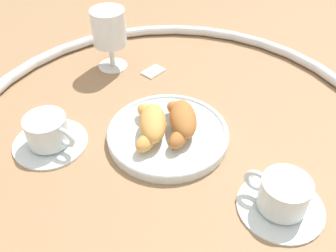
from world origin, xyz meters
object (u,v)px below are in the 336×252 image
object	(u,v)px
croissant_large	(181,121)
coffee_cup_far	(48,134)
croissant_small	(151,124)
coffee_cup_near	(282,197)
juice_glass_left	(109,29)
sugar_packet	(153,71)
pastry_plate	(168,134)

from	to	relation	value
croissant_large	coffee_cup_far	bearing A→B (deg)	107.86
croissant_large	coffee_cup_far	distance (m)	0.24
croissant_small	coffee_cup_near	xyz separation A→B (m)	(-0.10, -0.23, -0.01)
coffee_cup_far	croissant_large	bearing A→B (deg)	-72.14
juice_glass_left	sugar_packet	xyz separation A→B (m)	(-0.00, -0.10, -0.09)
coffee_cup_near	sugar_packet	bearing A→B (deg)	41.55
croissant_large	croissant_small	size ratio (longest dim) A/B	0.99
croissant_small	coffee_cup_far	size ratio (longest dim) A/B	0.98
pastry_plate	croissant_small	world-z (taller)	croissant_small
croissant_small	sugar_packet	size ratio (longest dim) A/B	2.65
croissant_large	sugar_packet	xyz separation A→B (m)	(0.20, 0.10, -0.04)
coffee_cup_far	sugar_packet	distance (m)	0.30
coffee_cup_far	juice_glass_left	size ratio (longest dim) A/B	0.97
croissant_large	croissant_small	distance (m)	0.05
juice_glass_left	croissant_small	bearing A→B (deg)	-145.53
pastry_plate	croissant_large	world-z (taller)	croissant_large
coffee_cup_near	coffee_cup_far	size ratio (longest dim) A/B	1.00
croissant_large	coffee_cup_near	size ratio (longest dim) A/B	0.96
coffee_cup_far	sugar_packet	xyz separation A→B (m)	(0.27, -0.12, -0.02)
pastry_plate	coffee_cup_far	distance (m)	0.22
sugar_packet	coffee_cup_far	bearing A→B (deg)	-175.02
coffee_cup_far	coffee_cup_near	bearing A→B (deg)	-97.17
sugar_packet	coffee_cup_near	bearing A→B (deg)	-109.03
coffee_cup_near	sugar_packet	distance (m)	0.43
pastry_plate	croissant_small	distance (m)	0.04
croissant_large	juice_glass_left	distance (m)	0.29
croissant_small	coffee_cup_far	xyz separation A→B (m)	(-0.05, 0.18, -0.01)
juice_glass_left	sugar_packet	distance (m)	0.14
pastry_plate	sugar_packet	size ratio (longest dim) A/B	4.54
croissant_large	juice_glass_left	xyz separation A→B (m)	(0.20, 0.20, 0.06)
coffee_cup_far	sugar_packet	size ratio (longest dim) A/B	2.72
pastry_plate	juice_glass_left	xyz separation A→B (m)	(0.21, 0.18, 0.08)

